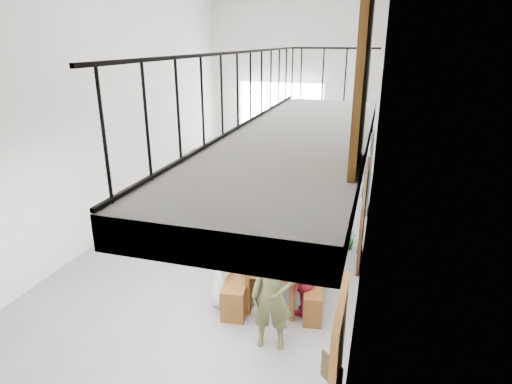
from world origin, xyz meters
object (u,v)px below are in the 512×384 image
(bicycle_near, at_px, (286,156))
(oak_barrel, at_px, (201,166))
(tasting_table, at_px, (281,251))
(bench_inner, at_px, (246,272))
(serving_counter, at_px, (267,152))
(host_standing, at_px, (272,296))
(side_bench, at_px, (145,207))

(bicycle_near, bearing_deg, oak_barrel, 130.70)
(tasting_table, xyz_separation_m, bicycle_near, (-1.49, 6.98, -0.19))
(bench_inner, distance_m, serving_counter, 7.53)
(host_standing, bearing_deg, bicycle_near, 94.88)
(serving_counter, xyz_separation_m, host_standing, (2.44, -8.75, 0.30))
(bench_inner, xyz_separation_m, bicycle_near, (-0.88, 7.07, 0.25))
(tasting_table, height_order, oak_barrel, oak_barrel)
(bench_inner, bearing_deg, oak_barrel, 114.07)
(side_bench, relative_size, bicycle_near, 0.88)
(tasting_table, height_order, serving_counter, serving_counter)
(side_bench, bearing_deg, host_standing, -41.27)
(serving_counter, distance_m, host_standing, 9.08)
(bench_inner, xyz_separation_m, side_bench, (-3.33, 2.25, -0.02))
(bench_inner, bearing_deg, bicycle_near, 90.44)
(serving_counter, height_order, host_standing, host_standing)
(host_standing, bearing_deg, tasting_table, 91.90)
(bicycle_near, bearing_deg, bench_inner, -171.99)
(tasting_table, height_order, bicycle_near, bicycle_near)
(bench_inner, height_order, serving_counter, serving_counter)
(bicycle_near, bearing_deg, tasting_table, -167.05)
(bench_inner, height_order, bicycle_near, bicycle_near)
(tasting_table, xyz_separation_m, serving_counter, (-2.22, 7.26, -0.20))
(host_standing, xyz_separation_m, bicycle_near, (-1.71, 8.47, -0.28))
(oak_barrel, height_order, host_standing, host_standing)
(tasting_table, xyz_separation_m, bench_inner, (-0.61, -0.09, -0.45))
(serving_counter, relative_size, bicycle_near, 0.97)
(side_bench, xyz_separation_m, bicycle_near, (2.45, 4.82, 0.27))
(side_bench, bearing_deg, bicycle_near, 63.05)
(bench_inner, xyz_separation_m, serving_counter, (-1.61, 7.35, 0.24))
(bench_inner, distance_m, side_bench, 4.02)
(side_bench, distance_m, bicycle_near, 5.41)
(serving_counter, bearing_deg, tasting_table, -77.74)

